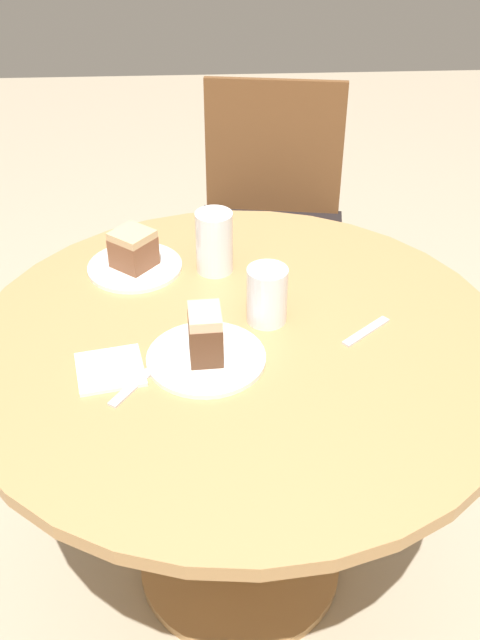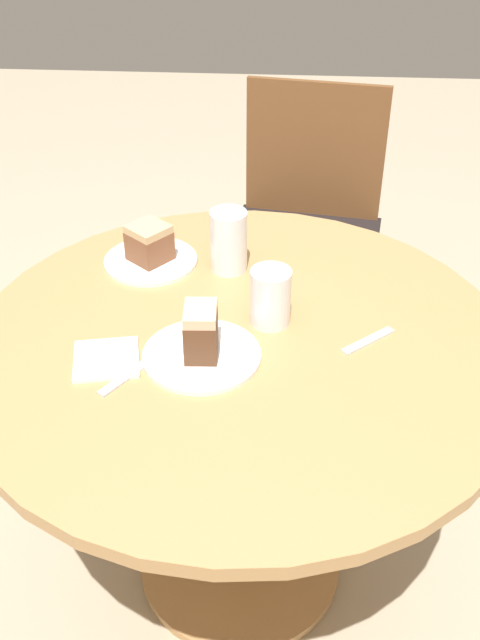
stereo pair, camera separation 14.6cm
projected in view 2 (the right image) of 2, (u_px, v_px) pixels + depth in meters
name	position (u px, v px, depth m)	size (l,w,h in m)	color
ground_plane	(240.00, 564.00, 1.90)	(8.00, 8.00, 0.00)	tan
table	(240.00, 396.00, 1.57)	(1.09, 1.09, 0.72)	tan
chair	(305.00, 229.00, 2.34)	(0.52, 0.53, 0.90)	brown
plate_near	(202.00, 355.00, 1.43)	(0.23, 0.23, 0.01)	white
plate_far	(151.00, 261.00, 1.71)	(0.21, 0.21, 0.01)	white
cake_slice_near	(201.00, 332.00, 1.39)	(0.07, 0.08, 0.10)	brown
cake_slice_far	(149.00, 243.00, 1.68)	(0.11, 0.11, 0.08)	brown
glass_lemonade	(229.00, 244.00, 1.66)	(0.08, 0.08, 0.14)	beige
glass_water	(270.00, 300.00, 1.49)	(0.08, 0.08, 0.12)	silver
napkin_stack	(106.00, 359.00, 1.42)	(0.14, 0.14, 0.01)	white
fork	(132.00, 373.00, 1.39)	(0.10, 0.14, 0.00)	silver
spoon	(368.00, 342.00, 1.46)	(0.11, 0.10, 0.00)	silver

